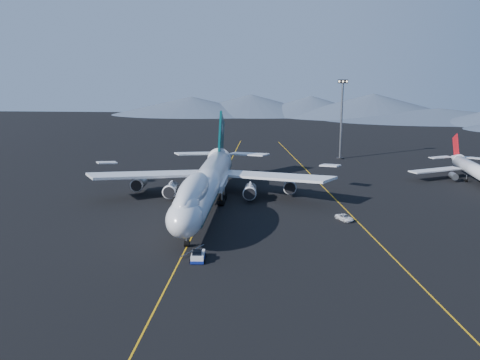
# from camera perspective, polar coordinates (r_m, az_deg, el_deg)

# --- Properties ---
(ground) EXTENTS (500.00, 500.00, 0.00)m
(ground) POSITION_cam_1_polar(r_m,az_deg,el_deg) (121.42, -3.59, -2.99)
(ground) COLOR black
(ground) RESTS_ON ground
(taxiway_line_main) EXTENTS (0.25, 220.00, 0.01)m
(taxiway_line_main) POSITION_cam_1_polar(r_m,az_deg,el_deg) (121.42, -3.59, -2.99)
(taxiway_line_main) COLOR #CF920C
(taxiway_line_main) RESTS_ON ground
(taxiway_line_side) EXTENTS (28.08, 198.09, 0.01)m
(taxiway_line_side) POSITION_cam_1_polar(r_m,az_deg,el_deg) (130.80, 10.16, -2.05)
(taxiway_line_side) COLOR #CF920C
(taxiway_line_side) RESTS_ON ground
(boeing_747) EXTENTS (59.62, 72.43, 19.37)m
(boeing_747) POSITION_cam_1_polar(r_m,az_deg,el_deg) (120.07, -3.62, -0.31)
(boeing_747) COLOR silver
(boeing_747) RESTS_ON ground
(pushback_tug) EXTENTS (2.75, 4.52, 1.91)m
(pushback_tug) POSITION_cam_1_polar(r_m,az_deg,el_deg) (89.62, -4.50, -8.16)
(pushback_tug) COLOR silver
(pushback_tug) RESTS_ON ground
(second_jet) EXTENTS (35.54, 40.15, 11.42)m
(second_jet) POSITION_cam_1_polar(r_m,az_deg,el_deg) (160.39, 23.77, 0.97)
(second_jet) COLOR silver
(second_jet) RESTS_ON ground
(service_van) EXTENTS (4.00, 4.94, 1.25)m
(service_van) POSITION_cam_1_polar(r_m,az_deg,el_deg) (113.51, 11.09, -3.95)
(service_van) COLOR silver
(service_van) RESTS_ON ground
(floodlight_mast) EXTENTS (3.34, 2.50, 27.00)m
(floodlight_mast) POSITION_cam_1_polar(r_m,az_deg,el_deg) (186.77, 10.77, 6.40)
(floodlight_mast) COLOR black
(floodlight_mast) RESTS_ON ground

